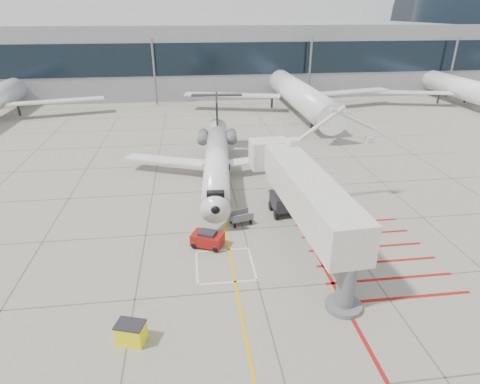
{
  "coord_description": "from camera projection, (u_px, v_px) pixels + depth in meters",
  "views": [
    {
      "loc": [
        -3.98,
        -24.89,
        16.72
      ],
      "look_at": [
        0.0,
        6.0,
        2.5
      ],
      "focal_mm": 30.0,
      "sensor_mm": 36.0,
      "label": 1
    }
  ],
  "objects": [
    {
      "name": "jet_bridge",
      "position": [
        311.0,
        204.0,
        28.99
      ],
      "size": [
        10.29,
        19.89,
        7.76
      ],
      "primitive_type": null,
      "rotation": [
        0.0,
        0.0,
        0.06
      ],
      "color": "silver",
      "rests_on": "ground_plane"
    },
    {
      "name": "bg_aircraft_d",
      "position": [
        464.0,
        74.0,
        74.47
      ],
      "size": [
        34.15,
        37.95,
        11.38
      ],
      "primitive_type": null,
      "color": "silver",
      "rests_on": "ground_plane"
    },
    {
      "name": "cone_side",
      "position": [
        237.0,
        218.0,
        34.7
      ],
      "size": [
        0.36,
        0.36,
        0.5
      ],
      "primitive_type": "cone",
      "color": "#E93D0C",
      "rests_on": "ground_plane"
    },
    {
      "name": "ground_power_unit",
      "position": [
        309.0,
        213.0,
        34.38
      ],
      "size": [
        2.23,
        1.49,
        1.64
      ],
      "primitive_type": null,
      "rotation": [
        0.0,
        0.0,
        0.14
      ],
      "color": "silver",
      "rests_on": "ground_plane"
    },
    {
      "name": "bg_aircraft_c",
      "position": [
        293.0,
        74.0,
        70.39
      ],
      "size": [
        38.51,
        42.79,
        12.84
      ],
      "primitive_type": null,
      "color": "silver",
      "rests_on": "ground_plane"
    },
    {
      "name": "terminal_building",
      "position": [
        248.0,
        56.0,
        91.27
      ],
      "size": [
        180.0,
        28.0,
        14.0
      ],
      "primitive_type": "cube",
      "color": "gray",
      "rests_on": "ground_plane"
    },
    {
      "name": "ground_plane",
      "position": [
        250.0,
        256.0,
        29.86
      ],
      "size": [
        260.0,
        260.0,
        0.0
      ],
      "primitive_type": "plane",
      "color": "gray",
      "rests_on": "ground"
    },
    {
      "name": "baggage_cart",
      "position": [
        241.0,
        218.0,
        34.05
      ],
      "size": [
        2.11,
        1.63,
        1.17
      ],
      "primitive_type": null,
      "rotation": [
        0.0,
        0.0,
        0.27
      ],
      "color": "#59595E",
      "rests_on": "ground_plane"
    },
    {
      "name": "spill_bin",
      "position": [
        131.0,
        333.0,
        21.85
      ],
      "size": [
        1.72,
        1.4,
        1.29
      ],
      "primitive_type": null,
      "rotation": [
        0.0,
        0.0,
        -0.31
      ],
      "color": "yellow",
      "rests_on": "ground_plane"
    },
    {
      "name": "cone_nose",
      "position": [
        216.0,
        218.0,
        34.71
      ],
      "size": [
        0.41,
        0.41,
        0.56
      ],
      "primitive_type": "cone",
      "color": "#EE470C",
      "rests_on": "ground_plane"
    },
    {
      "name": "pushback_tug",
      "position": [
        208.0,
        238.0,
        30.78
      ],
      "size": [
        2.74,
        2.31,
        1.37
      ],
      "primitive_type": null,
      "rotation": [
        0.0,
        0.0,
        -0.43
      ],
      "color": "maroon",
      "rests_on": "ground_plane"
    },
    {
      "name": "regional_jet",
      "position": [
        216.0,
        154.0,
        40.14
      ],
      "size": [
        23.45,
        28.51,
        7.03
      ],
      "primitive_type": null,
      "rotation": [
        0.0,
        0.0,
        -0.08
      ],
      "color": "white",
      "rests_on": "ground_plane"
    },
    {
      "name": "terminal_glass_band",
      "position": [
        258.0,
        58.0,
        78.18
      ],
      "size": [
        180.0,
        0.1,
        6.0
      ],
      "primitive_type": "cube",
      "color": "black",
      "rests_on": "ground_plane"
    }
  ]
}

